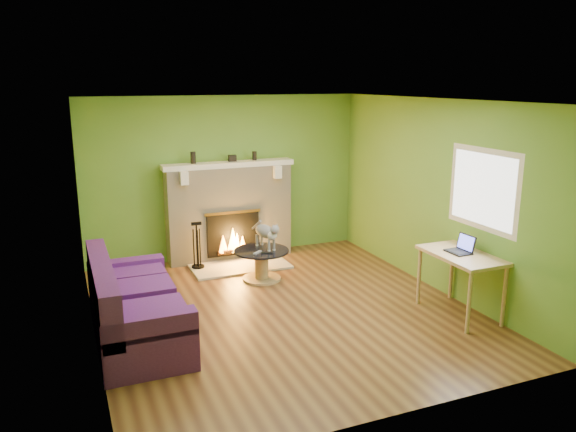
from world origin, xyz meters
The scene contains 22 objects.
floor centered at (0.00, 0.00, 0.00)m, with size 5.00×5.00×0.00m, color #572F18.
ceiling centered at (0.00, 0.00, 2.60)m, with size 5.00×5.00×0.00m, color white.
wall_back centered at (0.00, 2.50, 1.30)m, with size 5.00×5.00×0.00m, color #5A882C.
wall_front centered at (0.00, -2.50, 1.30)m, with size 5.00×5.00×0.00m, color #5A882C.
wall_left centered at (-2.25, 0.00, 1.30)m, with size 5.00×5.00×0.00m, color #5A882C.
wall_right centered at (2.25, 0.00, 1.30)m, with size 5.00×5.00×0.00m, color #5A882C.
window_frame centered at (2.24, -0.90, 1.55)m, with size 1.20×1.20×0.00m, color silver.
window_pane centered at (2.23, -0.90, 1.55)m, with size 1.06×1.06×0.00m, color white.
fireplace centered at (0.00, 2.32, 0.77)m, with size 2.10×0.46×1.58m.
hearth centered at (0.00, 1.80, 0.01)m, with size 1.50×0.75×0.03m, color beige.
mantel centered at (0.00, 2.30, 1.54)m, with size 2.10×0.28×0.08m, color white.
sofa centered at (-1.86, -0.09, 0.36)m, with size 0.92×2.05×0.92m.
coffee_table centered at (0.12, 1.15, 0.26)m, with size 0.79×0.79×0.45m.
desk centered at (1.95, -0.95, 0.69)m, with size 0.62×1.07×0.79m.
cat centered at (0.20, 1.20, 0.66)m, with size 0.24×0.67×0.42m, color slate, non-canonical shape.
remote_silver centered at (0.02, 1.03, 0.46)m, with size 0.17×0.04×0.02m, color #939396.
remote_black centered at (0.14, 0.97, 0.46)m, with size 0.16×0.04×0.02m, color black.
laptop centered at (1.93, -0.90, 0.90)m, with size 0.26×0.29×0.22m, color black, non-canonical shape.
fire_tools centered at (-0.63, 1.95, 0.39)m, with size 0.19×0.19×0.72m, color black, non-canonical shape.
mantel_vase_left centered at (-0.55, 2.33, 1.67)m, with size 0.08×0.08×0.18m, color black.
mantel_vase_right centered at (0.44, 2.33, 1.65)m, with size 0.07×0.07×0.14m, color black.
mantel_box centered at (0.07, 2.33, 1.63)m, with size 0.12×0.08×0.10m, color black.
Camera 1 is at (-2.47, -6.14, 2.84)m, focal length 35.00 mm.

